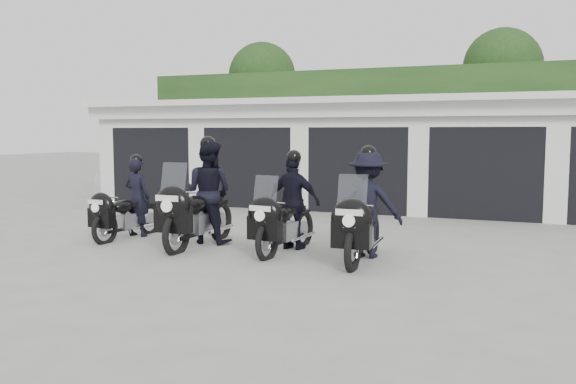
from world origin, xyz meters
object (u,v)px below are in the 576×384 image
at_px(police_bike_a, 128,204).
at_px(police_bike_c, 289,207).
at_px(police_bike_d, 365,210).
at_px(police_bike_b, 203,198).

distance_m(police_bike_a, police_bike_c, 3.41).
xyz_separation_m(police_bike_a, police_bike_d, (4.83, -0.20, 0.15)).
bearing_deg(police_bike_d, police_bike_b, 175.15).
bearing_deg(police_bike_b, police_bike_d, -2.17).
relative_size(police_bike_b, police_bike_c, 1.13).
bearing_deg(police_bike_b, police_bike_a, 178.38).
distance_m(police_bike_b, police_bike_c, 1.70).
relative_size(police_bike_a, police_bike_c, 0.93).
height_order(police_bike_a, police_bike_b, police_bike_b).
height_order(police_bike_a, police_bike_d, police_bike_d).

